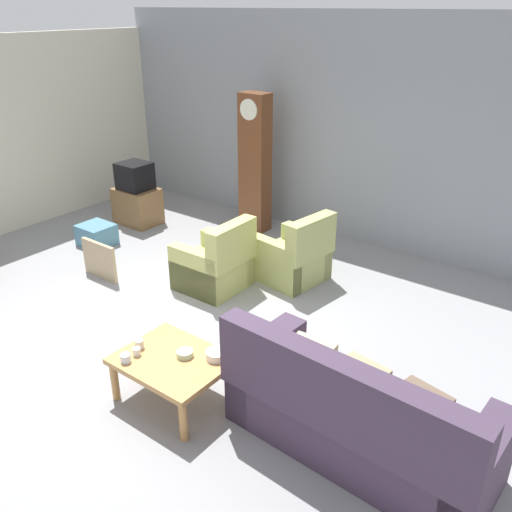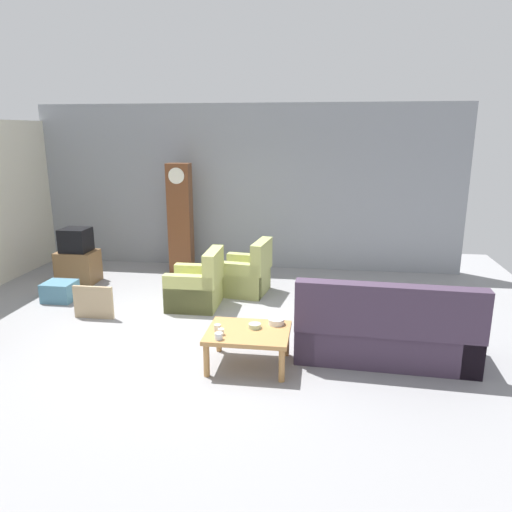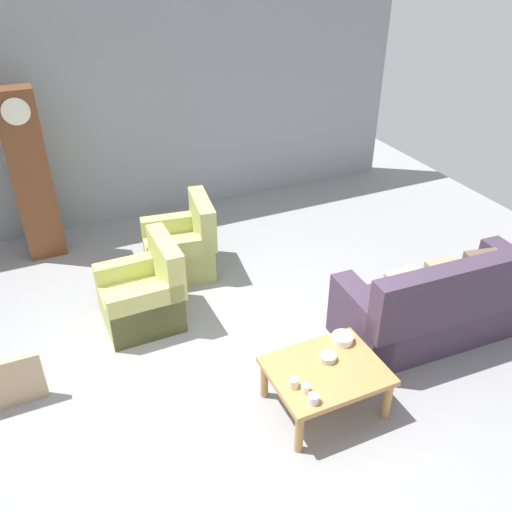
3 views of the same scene
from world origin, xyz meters
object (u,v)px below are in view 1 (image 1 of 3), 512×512
armchair_olive_far (294,258)px  grandfather_clock (255,164)px  cup_blue_rimmed (126,358)px  tv_stand_cabinet (138,206)px  storage_box_blue (97,235)px  tv_crt (135,176)px  cup_cream_tall (139,344)px  framed_picture_leaning (99,260)px  bowl_shallow_green (185,353)px  armchair_olive_near (215,266)px  bowl_white_stacked (217,354)px  cup_white_porcelain (137,352)px  coffee_table_wood (173,364)px  couch_floral (355,418)px

armchair_olive_far → grandfather_clock: grandfather_clock is taller
cup_blue_rimmed → tv_stand_cabinet: bearing=137.2°
armchair_olive_far → storage_box_blue: bearing=-164.5°
tv_crt → cup_cream_tall: (3.22, -2.83, -0.31)m
tv_crt → cup_blue_rimmed: (3.29, -3.04, -0.31)m
armchair_olive_far → framed_picture_leaning: size_ratio=1.53×
bowl_shallow_green → armchair_olive_near: bearing=123.9°
grandfather_clock → bowl_white_stacked: size_ratio=10.95×
tv_crt → cup_blue_rimmed: 4.49m
cup_blue_rimmed → bowl_white_stacked: cup_blue_rimmed is taller
cup_white_porcelain → bowl_shallow_green: 0.43m
grandfather_clock → tv_stand_cabinet: (-1.67, -0.94, -0.77)m
coffee_table_wood → couch_floral: bearing=13.4°
armchair_olive_near → tv_stand_cabinet: 2.64m
tv_stand_cabinet → framed_picture_leaning: 1.95m
couch_floral → framed_picture_leaning: (-4.08, 0.76, -0.11)m
cup_cream_tall → armchair_olive_near: bearing=111.7°
armchair_olive_far → tv_stand_cabinet: size_ratio=1.35×
tv_crt → storage_box_blue: size_ratio=1.00×
armchair_olive_far → coffee_table_wood: bearing=-80.2°
framed_picture_leaning → grandfather_clock: bearing=77.3°
armchair_olive_far → tv_crt: bearing=177.1°
tv_crt → bowl_shallow_green: tv_crt is taller
bowl_white_stacked → armchair_olive_far: bearing=107.7°
coffee_table_wood → cup_blue_rimmed: cup_blue_rimmed is taller
armchair_olive_near → bowl_shallow_green: armchair_olive_near is taller
cup_cream_tall → coffee_table_wood: bearing=10.7°
grandfather_clock → bowl_shallow_green: grandfather_clock is taller
grandfather_clock → tv_crt: size_ratio=4.38×
storage_box_blue → bowl_shallow_green: size_ratio=3.21×
framed_picture_leaning → bowl_white_stacked: bearing=-17.9°
couch_floral → storage_box_blue: size_ratio=4.46×
framed_picture_leaning → coffee_table_wood: bearing=-24.6°
framed_picture_leaning → cup_blue_rimmed: size_ratio=6.78×
cup_blue_rimmed → bowl_white_stacked: size_ratio=0.46×
cup_blue_rimmed → cup_cream_tall: 0.22m
armchair_olive_near → framed_picture_leaning: bearing=-153.4°
coffee_table_wood → cup_white_porcelain: 0.34m
couch_floral → bowl_shallow_green: bearing=-169.3°
tv_crt → storage_box_blue: tv_crt is taller
armchair_olive_far → tv_crt: (-3.13, 0.16, 0.48)m
framed_picture_leaning → bowl_shallow_green: (2.55, -1.05, 0.22)m
framed_picture_leaning → bowl_shallow_green: size_ratio=4.01×
couch_floral → cup_cream_tall: 2.00m
couch_floral → cup_white_porcelain: size_ratio=30.32×
armchair_olive_far → storage_box_blue: size_ratio=1.92×
cup_cream_tall → bowl_white_stacked: cup_cream_tall is taller
armchair_olive_near → bowl_white_stacked: armchair_olive_near is taller
bowl_shallow_green → armchair_olive_far: bearing=101.5°
grandfather_clock → armchair_olive_near: bearing=-66.8°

